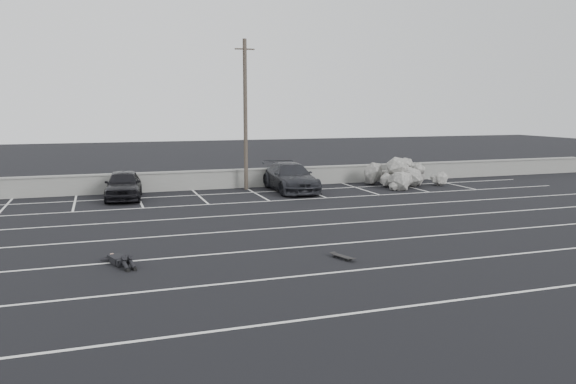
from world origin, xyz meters
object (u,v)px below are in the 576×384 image
object	(u,v)px
riprap_pile	(398,177)
trash_bin	(416,174)
skateboard	(343,257)
person	(117,256)
utility_pole	(245,115)
car_left	(124,185)
car_right	(290,177)

from	to	relation	value
riprap_pile	trash_bin	bearing A→B (deg)	39.24
trash_bin	skateboard	size ratio (longest dim) A/B	1.02
trash_bin	skateboard	xyz separation A→B (m)	(-11.90, -15.38, -0.34)
riprap_pile	person	size ratio (longest dim) A/B	2.05
utility_pole	skateboard	xyz separation A→B (m)	(-0.87, -14.98, -4.06)
riprap_pile	skateboard	xyz separation A→B (m)	(-9.60, -13.51, -0.43)
car_left	riprap_pile	bearing A→B (deg)	4.42
trash_bin	car_left	bearing A→B (deg)	-174.81
car_left	person	distance (m)	12.11
trash_bin	riprap_pile	bearing A→B (deg)	-140.76
trash_bin	riprap_pile	distance (m)	2.97
car_right	utility_pole	distance (m)	4.21
car_left	riprap_pile	size ratio (longest dim) A/B	0.93
car_left	car_right	xyz separation A→B (m)	(8.74, -0.13, 0.04)
car_left	riprap_pile	world-z (taller)	car_left
trash_bin	riprap_pile	size ratio (longest dim) A/B	0.18
riprap_pile	person	bearing A→B (deg)	-143.65
person	utility_pole	bearing A→B (deg)	42.43
car_right	skateboard	size ratio (longest dim) A/B	6.48
trash_bin	riprap_pile	world-z (taller)	riprap_pile
riprap_pile	person	xyz separation A→B (m)	(-16.04, -11.80, -0.29)
utility_pole	trash_bin	world-z (taller)	utility_pole
trash_bin	person	size ratio (longest dim) A/B	0.37
utility_pole	person	bearing A→B (deg)	-118.85
person	riprap_pile	bearing A→B (deg)	17.63
car_left	person	bearing A→B (deg)	-87.97
utility_pole	car_left	bearing A→B (deg)	-169.68
car_right	riprap_pile	distance (m)	6.58
skateboard	riprap_pile	bearing A→B (deg)	35.42
car_left	trash_bin	size ratio (longest dim) A/B	5.13
car_right	person	world-z (taller)	car_right
trash_bin	utility_pole	bearing A→B (deg)	-177.92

